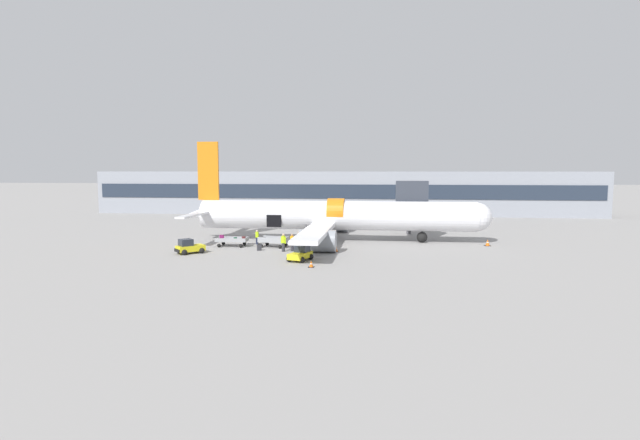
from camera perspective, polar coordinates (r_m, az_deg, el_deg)
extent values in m
plane|color=gray|center=(52.06, -1.56, -3.37)|extent=(500.00, 500.00, 0.00)
cube|color=gray|center=(94.28, 2.41, 3.13)|extent=(93.02, 8.23, 7.97)
cube|color=#232D3D|center=(90.11, 2.19, 3.27)|extent=(91.16, 0.16, 2.55)
cylinder|color=#4C4C51|center=(65.24, 10.13, 0.07)|extent=(0.60, 0.60, 3.80)
cube|color=silver|center=(65.00, 10.19, 3.00)|extent=(2.88, 11.61, 2.88)
cube|color=#333842|center=(59.81, 10.44, 2.77)|extent=(3.74, 1.60, 3.45)
cylinder|color=silver|center=(57.84, 1.85, 0.54)|extent=(31.81, 3.36, 3.36)
sphere|color=silver|center=(58.56, 17.54, 0.34)|extent=(3.19, 3.19, 3.19)
cone|color=silver|center=(61.39, -13.10, 0.69)|extent=(3.86, 3.09, 3.09)
cylinder|color=orange|center=(57.78, 1.85, 0.84)|extent=(1.91, 3.36, 3.36)
cube|color=orange|center=(60.95, -12.65, 5.49)|extent=(2.52, 0.28, 6.89)
cube|color=silver|center=(57.01, -14.04, 0.64)|extent=(1.06, 8.85, 0.20)
cube|color=silver|center=(65.31, -11.24, 1.32)|extent=(1.06, 8.85, 0.20)
cube|color=silver|center=(49.78, -0.51, -1.37)|extent=(2.53, 15.81, 0.40)
cube|color=silver|center=(66.38, 1.43, 0.41)|extent=(2.53, 15.81, 0.40)
cylinder|color=gray|center=(49.96, -0.27, -2.41)|extent=(3.67, 2.25, 2.25)
cylinder|color=gray|center=(66.37, 1.59, -0.40)|extent=(3.67, 2.25, 2.25)
cube|color=black|center=(57.34, -5.29, -0.12)|extent=(1.70, 0.12, 1.40)
cylinder|color=#56565B|center=(57.94, 11.60, -1.17)|extent=(0.22, 0.22, 1.56)
sphere|color=black|center=(58.04, 11.59, -1.94)|extent=(1.22, 1.22, 1.22)
cylinder|color=#56565B|center=(56.06, -1.62, -1.29)|extent=(0.22, 0.22, 1.56)
sphere|color=black|center=(56.16, -1.62, -2.07)|extent=(1.22, 1.22, 1.22)
cylinder|color=#56565B|center=(60.73, -0.94, -0.74)|extent=(0.22, 0.22, 1.56)
sphere|color=black|center=(60.82, -0.94, -1.47)|extent=(1.22, 1.22, 1.22)
cube|color=yellow|center=(45.49, -2.30, -4.06)|extent=(2.06, 2.93, 0.52)
cube|color=#232833|center=(45.81, -2.04, -3.27)|extent=(1.44, 1.48, 0.62)
cube|color=black|center=(46.72, -1.53, -3.93)|extent=(1.18, 0.47, 0.26)
sphere|color=black|center=(46.05, -1.08, -4.21)|extent=(0.56, 0.56, 0.56)
sphere|color=black|center=(46.60, -2.49, -4.09)|extent=(0.56, 0.56, 0.56)
sphere|color=black|center=(44.46, -2.10, -4.57)|extent=(0.56, 0.56, 0.56)
sphere|color=black|center=(45.03, -3.54, -4.45)|extent=(0.56, 0.56, 0.56)
cube|color=yellow|center=(51.06, -14.59, -3.14)|extent=(2.83, 2.79, 0.57)
cube|color=#232833|center=(50.80, -15.09, -2.49)|extent=(1.64, 1.64, 0.66)
cube|color=black|center=(50.58, -16.02, -3.39)|extent=(0.91, 0.94, 0.28)
sphere|color=black|center=(51.35, -15.78, -3.39)|extent=(0.56, 0.56, 0.56)
sphere|color=black|center=(50.19, -15.26, -3.59)|extent=(0.56, 0.56, 0.56)
sphere|color=black|center=(52.01, -13.92, -3.23)|extent=(0.56, 0.56, 0.56)
sphere|color=black|center=(50.87, -13.37, -3.42)|extent=(0.56, 0.56, 0.56)
cube|color=#999BA0|center=(53.69, -5.34, -2.48)|extent=(3.33, 2.10, 0.05)
cube|color=#999BA0|center=(53.07, -3.84, -2.27)|extent=(0.35, 1.52, 0.50)
cube|color=#999BA0|center=(52.98, -5.67, -2.30)|extent=(2.99, 0.64, 0.50)
cube|color=#999BA0|center=(54.33, -5.04, -2.09)|extent=(2.99, 0.64, 0.50)
cube|color=#333338|center=(52.97, -3.36, -2.85)|extent=(0.90, 0.25, 0.06)
sphere|color=black|center=(52.63, -4.59, -3.06)|extent=(0.40, 0.40, 0.40)
sphere|color=black|center=(54.03, -3.96, -2.83)|extent=(0.40, 0.40, 0.40)
sphere|color=black|center=(53.49, -6.74, -2.94)|extent=(0.40, 0.40, 0.40)
sphere|color=black|center=(54.88, -6.06, -2.72)|extent=(0.40, 0.40, 0.40)
cube|color=#2D2D33|center=(54.28, -6.41, -2.16)|extent=(0.34, 0.20, 0.41)
cube|color=#2D2D33|center=(53.34, -4.96, -2.31)|extent=(0.48, 0.18, 0.37)
cube|color=#4C1E1E|center=(53.81, -5.88, -2.26)|extent=(0.42, 0.17, 0.35)
cube|color=#999BA0|center=(54.80, -10.04, -2.37)|extent=(3.45, 1.81, 0.05)
cube|color=#999BA0|center=(54.37, -8.35, -2.19)|extent=(0.12, 1.69, 0.36)
cube|color=#999BA0|center=(54.00, -10.27, -2.27)|extent=(3.32, 0.18, 0.36)
cube|color=#999BA0|center=(55.55, -9.83, -2.04)|extent=(3.32, 0.18, 0.36)
cube|color=#333338|center=(54.32, -7.85, -2.68)|extent=(0.90, 0.11, 0.06)
sphere|color=black|center=(53.76, -9.04, -2.93)|extent=(0.40, 0.40, 0.40)
sphere|color=black|center=(55.37, -8.62, -2.67)|extent=(0.40, 0.40, 0.40)
sphere|color=black|center=(54.38, -11.47, -2.88)|extent=(0.40, 0.40, 0.40)
sphere|color=black|center=(55.98, -10.99, -2.62)|extent=(0.40, 0.40, 0.40)
cube|color=#721951|center=(55.14, -11.17, -2.00)|extent=(0.46, 0.22, 0.61)
cube|color=#14472D|center=(54.35, -9.65, -2.18)|extent=(0.35, 0.20, 0.42)
cube|color=#4C1E1E|center=(54.61, -8.71, -2.11)|extent=(0.37, 0.20, 0.46)
cylinder|color=black|center=(52.23, -2.42, -2.85)|extent=(0.46, 0.46, 0.89)
cylinder|color=orange|center=(52.12, -2.42, -1.98)|extent=(0.59, 0.59, 0.70)
sphere|color=#9E7556|center=(52.06, -2.42, -1.47)|extent=(0.25, 0.25, 0.25)
cylinder|color=orange|center=(52.29, -2.21, -2.04)|extent=(0.19, 0.19, 0.64)
cylinder|color=orange|center=(51.97, -2.63, -2.09)|extent=(0.19, 0.19, 0.64)
cylinder|color=#1E2338|center=(55.91, -7.20, -2.38)|extent=(0.40, 0.40, 0.78)
cylinder|color=#B7E019|center=(55.81, -7.21, -1.67)|extent=(0.51, 0.51, 0.61)
sphere|color=beige|center=(55.76, -7.21, -1.25)|extent=(0.21, 0.21, 0.21)
cylinder|color=#B7E019|center=(56.02, -7.30, -1.72)|extent=(0.16, 0.16, 0.56)
cylinder|color=#B7E019|center=(55.62, -7.12, -1.77)|extent=(0.16, 0.16, 0.56)
cylinder|color=#2D2D33|center=(50.93, -3.21, -3.09)|extent=(0.40, 0.40, 0.86)
cylinder|color=orange|center=(50.81, -3.21, -2.23)|extent=(0.51, 0.51, 0.68)
sphere|color=#9E7556|center=(50.75, -3.21, -1.72)|extent=(0.24, 0.24, 0.24)
cylinder|color=orange|center=(51.06, -3.25, -2.28)|extent=(0.16, 0.16, 0.62)
cylinder|color=orange|center=(50.59, -3.17, -2.35)|extent=(0.16, 0.16, 0.62)
cylinder|color=#2D2D33|center=(50.69, -4.20, -3.12)|extent=(0.44, 0.44, 0.89)
cylinder|color=#B7E019|center=(50.57, -4.20, -2.23)|extent=(0.56, 0.56, 0.70)
sphere|color=tan|center=(50.51, -4.21, -1.70)|extent=(0.25, 0.25, 0.25)
cylinder|color=#B7E019|center=(50.43, -3.98, -2.34)|extent=(0.18, 0.18, 0.64)
cylinder|color=#B7E019|center=(50.74, -4.42, -2.29)|extent=(0.18, 0.18, 0.64)
cube|color=#2D2D33|center=(51.57, -6.96, -3.14)|extent=(0.52, 0.41, 0.63)
cube|color=black|center=(51.52, -6.96, -2.73)|extent=(0.28, 0.14, 0.12)
cube|color=black|center=(57.41, 18.60, -2.80)|extent=(0.64, 0.64, 0.03)
cone|color=orange|center=(57.36, 18.61, -2.47)|extent=(0.48, 0.48, 0.70)
cylinder|color=white|center=(57.36, 18.61, -2.43)|extent=(0.28, 0.28, 0.08)
cube|color=black|center=(42.53, -1.02, -5.40)|extent=(0.50, 0.50, 0.03)
cone|color=orange|center=(42.48, -1.02, -5.05)|extent=(0.37, 0.37, 0.56)
cylinder|color=white|center=(42.48, -1.02, -5.01)|extent=(0.22, 0.22, 0.07)
cube|color=black|center=(50.51, 1.87, -3.63)|extent=(0.44, 0.44, 0.03)
cone|color=orange|center=(50.47, 1.88, -3.33)|extent=(0.32, 0.32, 0.57)
cylinder|color=white|center=(50.46, 1.88, -3.30)|extent=(0.19, 0.19, 0.07)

